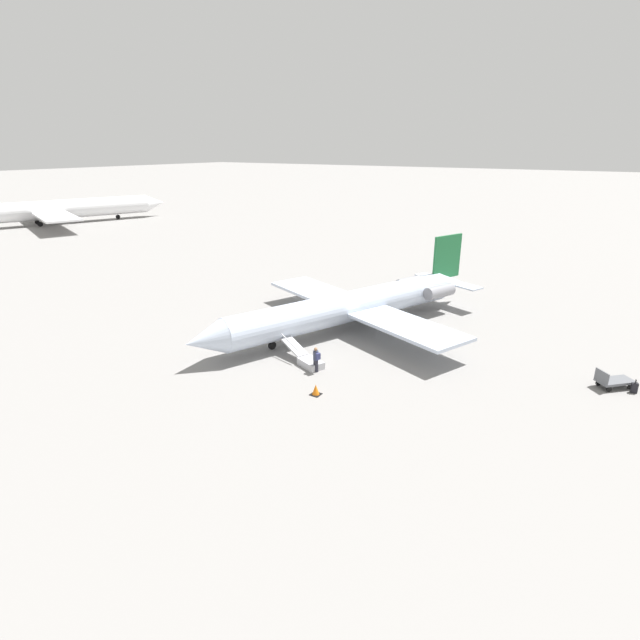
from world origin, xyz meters
name	(u,v)px	position (x,y,z in m)	size (l,w,h in m)	color
ground_plane	(346,330)	(0.00, 0.00, 0.00)	(600.00, 600.00, 0.00)	gray
airplane_main	(355,305)	(-0.83, 0.32, 1.96)	(26.72, 20.77, 6.55)	silver
airplane_far_center	(52,210)	(-19.24, -75.32, 2.73)	(40.79, 31.87, 9.16)	white
boarding_stairs	(307,360)	(7.43, 1.21, 0.37)	(2.37, 4.11, 1.65)	#B2B2B7
passenger	(316,358)	(8.05, 2.35, 1.00)	(0.44, 0.57, 1.74)	#23232D
luggage_cart	(613,381)	(-0.12, 19.09, 0.46)	(2.33, 2.33, 1.22)	#595B60
suitcase	(634,388)	(-0.05, 20.23, 0.33)	(0.31, 0.41, 0.88)	black
traffic_cone_near_stairs	(316,390)	(10.73, 4.09, 0.31)	(0.61, 0.61, 0.67)	black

